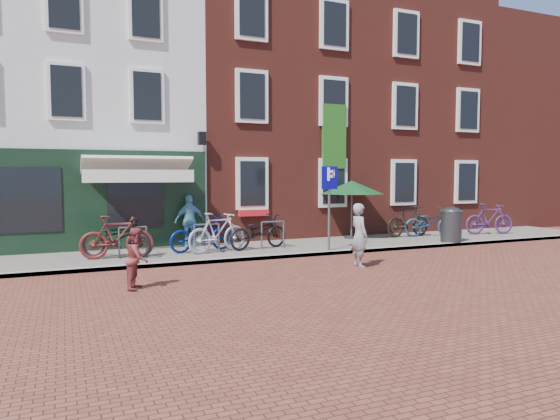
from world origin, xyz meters
name	(u,v)px	position (x,y,z in m)	size (l,w,h in m)	color
ground	(273,259)	(0.00, 0.00, 0.00)	(80.00, 80.00, 0.00)	brown
sidewalk	(284,248)	(1.00, 1.50, 0.05)	(24.00, 3.00, 0.10)	slate
building_stucco	(66,112)	(-5.00, 7.00, 4.50)	(8.00, 8.00, 9.00)	silver
building_brick_mid	(252,108)	(2.00, 7.00, 5.00)	(6.00, 8.00, 10.00)	maroon
building_brick_right	(377,115)	(8.00, 7.00, 5.00)	(6.00, 8.00, 10.00)	maroon
filler_right	(485,131)	(14.50, 7.00, 4.50)	(7.00, 8.00, 9.00)	maroon
litter_bin	(451,223)	(6.41, 0.30, 0.73)	(0.66, 0.66, 1.21)	#343537
parking_sign	(329,192)	(1.87, 0.24, 1.78)	(0.50, 0.08, 2.44)	#4C4C4F
parasol	(352,185)	(3.93, 2.40, 1.94)	(2.21, 2.21, 2.08)	#4C4C4F
woman	(359,235)	(1.54, -1.90, 0.79)	(0.58, 0.38, 1.59)	gray
boy	(137,258)	(-3.83, -2.19, 0.62)	(0.60, 0.47, 1.24)	brown
cafe_person	(190,221)	(-1.65, 2.60, 0.89)	(0.93, 0.39, 1.58)	#5FA1BB
bicycle_0	(116,238)	(-3.91, 1.34, 0.61)	(0.68, 1.94, 1.02)	black
bicycle_1	(117,237)	(-3.90, 1.18, 0.66)	(0.53, 1.88, 1.13)	#5C1D1A
bicycle_2	(201,234)	(-1.57, 1.52, 0.61)	(0.68, 1.94, 1.02)	#05125F
bicycle_3	(218,232)	(-1.19, 1.18, 0.66)	(0.53, 1.88, 1.13)	#A9A8AB
bicycle_4	(258,232)	(0.09, 1.32, 0.61)	(0.68, 1.94, 1.02)	black
bicycle_5	(408,221)	(5.99, 1.97, 0.66)	(0.53, 1.88, 1.13)	black
bicycle_6	(430,222)	(6.77, 1.78, 0.61)	(0.68, 1.94, 1.02)	navy
bicycle_7	(489,219)	(9.18, 1.39, 0.66)	(0.53, 1.88, 1.13)	#412253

